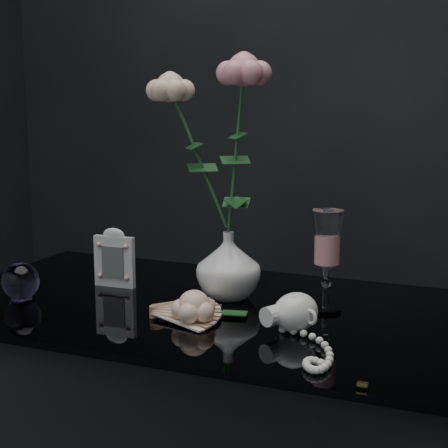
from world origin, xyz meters
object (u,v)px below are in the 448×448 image
at_px(wine_glass, 327,261).
at_px(pearl_jar, 296,311).
at_px(vase, 228,265).
at_px(picture_frame, 114,257).
at_px(paperweight, 21,281).
at_px(loose_rose, 194,307).

bearing_deg(wine_glass, pearl_jar, -98.86).
bearing_deg(wine_glass, vase, 177.43).
height_order(vase, pearl_jar, vase).
relative_size(wine_glass, picture_frame, 1.52).
distance_m(vase, wine_glass, 0.20).
height_order(wine_glass, pearl_jar, wine_glass).
bearing_deg(paperweight, pearl_jar, 3.05).
bearing_deg(picture_frame, vase, 0.11).
xyz_separation_m(loose_rose, pearl_jar, (0.17, 0.03, 0.01)).
distance_m(picture_frame, loose_rose, 0.30).
height_order(vase, paperweight, vase).
xyz_separation_m(wine_glass, picture_frame, (-0.44, -0.00, -0.03)).
relative_size(vase, paperweight, 1.81).
height_order(vase, loose_rose, vase).
relative_size(paperweight, pearl_jar, 0.30).
bearing_deg(vase, loose_rose, -88.85).
relative_size(paperweight, loose_rose, 0.42).
xyz_separation_m(vase, loose_rose, (0.00, -0.17, -0.04)).
distance_m(vase, picture_frame, 0.25).
height_order(picture_frame, pearl_jar, picture_frame).
bearing_deg(picture_frame, loose_rose, -33.97).
distance_m(paperweight, loose_rose, 0.37).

